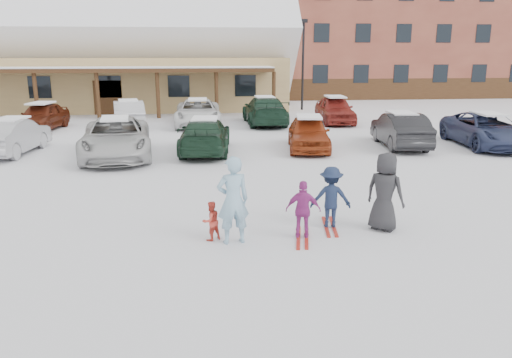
{
  "coord_description": "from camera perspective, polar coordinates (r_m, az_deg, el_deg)",
  "views": [
    {
      "loc": [
        -0.98,
        -10.62,
        3.98
      ],
      "look_at": [
        0.3,
        1.0,
        1.0
      ],
      "focal_mm": 35.0,
      "sensor_mm": 36.0,
      "label": 1
    }
  ],
  "objects": [
    {
      "name": "parked_car_10",
      "position": [
        27.93,
        -6.66,
        7.54
      ],
      "size": [
        2.48,
        5.32,
        1.47
      ],
      "primitive_type": "imported",
      "rotation": [
        0.0,
        0.0,
        -0.01
      ],
      "color": "white",
      "rests_on": "ground"
    },
    {
      "name": "ground",
      "position": [
        11.39,
        -0.96,
        -6.16
      ],
      "size": [
        160.0,
        160.0,
        0.0
      ],
      "primitive_type": "plane",
      "color": "silver",
      "rests_on": "ground"
    },
    {
      "name": "conifer_3",
      "position": [
        55.08,
        1.05,
        15.49
      ],
      "size": [
        3.96,
        3.96,
        9.18
      ],
      "color": "black",
      "rests_on": "ground"
    },
    {
      "name": "parked_car_8",
      "position": [
        28.53,
        -23.26,
        6.58
      ],
      "size": [
        2.18,
        4.36,
        1.42
      ],
      "primitive_type": "imported",
      "rotation": [
        0.0,
        0.0,
        -0.12
      ],
      "color": "#591F0F",
      "rests_on": "ground"
    },
    {
      "name": "parked_car_6",
      "position": [
        23.78,
        24.87,
        5.1
      ],
      "size": [
        2.78,
        5.34,
        1.44
      ],
      "primitive_type": "imported",
      "rotation": [
        0.0,
        0.0,
        -0.08
      ],
      "color": "navy",
      "rests_on": "ground"
    },
    {
      "name": "day_lodge",
      "position": [
        39.41,
        -18.55,
        13.54
      ],
      "size": [
        29.12,
        12.5,
        10.38
      ],
      "color": "tan",
      "rests_on": "ground"
    },
    {
      "name": "skis_child_navy",
      "position": [
        11.87,
        8.42,
        -5.39
      ],
      "size": [
        0.4,
        1.41,
        0.03
      ],
      "primitive_type": "cube",
      "rotation": [
        0.0,
        0.0,
        2.99
      ],
      "color": "#A72317",
      "rests_on": "ground"
    },
    {
      "name": "parked_car_12",
      "position": [
        29.28,
        9.0,
        7.82
      ],
      "size": [
        1.99,
        4.54,
        1.52
      ],
      "primitive_type": "imported",
      "rotation": [
        0.0,
        0.0,
        -0.04
      ],
      "color": "maroon",
      "rests_on": "ground"
    },
    {
      "name": "parked_car_1",
      "position": [
        22.26,
        -26.1,
        4.4
      ],
      "size": [
        1.91,
        4.44,
        1.42
      ],
      "primitive_type": "imported",
      "rotation": [
        0.0,
        0.0,
        3.05
      ],
      "color": "#A3A3A7",
      "rests_on": "ground"
    },
    {
      "name": "parked_car_3",
      "position": [
        20.38,
        -5.84,
        4.96
      ],
      "size": [
        2.3,
        4.93,
        1.39
      ],
      "primitive_type": "imported",
      "rotation": [
        0.0,
        0.0,
        3.07
      ],
      "color": "#183322",
      "rests_on": "ground"
    },
    {
      "name": "parked_car_5",
      "position": [
        22.42,
        16.17,
        5.42
      ],
      "size": [
        1.98,
        4.59,
        1.47
      ],
      "primitive_type": "imported",
      "rotation": [
        0.0,
        0.0,
        3.05
      ],
      "color": "black",
      "rests_on": "ground"
    },
    {
      "name": "toddler_red",
      "position": [
        10.87,
        -5.17,
        -4.79
      ],
      "size": [
        0.54,
        0.51,
        0.87
      ],
      "primitive_type": "imported",
      "rotation": [
        0.0,
        0.0,
        3.7
      ],
      "color": "#D44031",
      "rests_on": "ground"
    },
    {
      "name": "adult_skier",
      "position": [
        10.53,
        -2.65,
        -2.44
      ],
      "size": [
        0.77,
        0.57,
        1.9
      ],
      "primitive_type": "imported",
      "rotation": [
        0.0,
        0.0,
        3.32
      ],
      "color": "#88B2C9",
      "rests_on": "ground"
    },
    {
      "name": "lamp_post",
      "position": [
        35.7,
        5.39,
        13.45
      ],
      "size": [
        0.5,
        0.25,
        6.17
      ],
      "color": "black",
      "rests_on": "ground"
    },
    {
      "name": "child_navy",
      "position": [
        11.65,
        8.55,
        -2.09
      ],
      "size": [
        1.01,
        0.67,
        1.45
      ],
      "primitive_type": "imported",
      "rotation": [
        0.0,
        0.0,
        2.99
      ],
      "color": "#17233E",
      "rests_on": "ground"
    },
    {
      "name": "alpine_hotel",
      "position": [
        51.17,
        11.77,
        19.24
      ],
      "size": [
        31.48,
        14.01,
        21.48
      ],
      "color": "brown",
      "rests_on": "ground"
    },
    {
      "name": "parked_car_11",
      "position": [
        28.37,
        1.01,
        7.82
      ],
      "size": [
        2.24,
        5.37,
        1.55
      ],
      "primitive_type": "imported",
      "rotation": [
        0.0,
        0.0,
        3.15
      ],
      "color": "#193727",
      "rests_on": "ground"
    },
    {
      "name": "parked_car_4",
      "position": [
        21.01,
        6.02,
        5.24
      ],
      "size": [
        2.23,
        4.3,
        1.4
      ],
      "primitive_type": "imported",
      "rotation": [
        0.0,
        0.0,
        -0.15
      ],
      "color": "#973716",
      "rests_on": "ground"
    },
    {
      "name": "child_magenta",
      "position": [
        10.91,
        5.42,
        -3.54
      ],
      "size": [
        0.81,
        0.47,
        1.3
      ],
      "primitive_type": "imported",
      "rotation": [
        0.0,
        0.0,
        2.93
      ],
      "color": "#A23085",
      "rests_on": "ground"
    },
    {
      "name": "skis_child_magenta",
      "position": [
        11.12,
        5.34,
        -6.65
      ],
      "size": [
        0.48,
        1.41,
        0.03
      ],
      "primitive_type": "cube",
      "rotation": [
        0.0,
        0.0,
        2.93
      ],
      "color": "#A72317",
      "rests_on": "ground"
    },
    {
      "name": "bystander_dark",
      "position": [
        11.69,
        14.53,
        -1.41
      ],
      "size": [
        1.04,
        1.03,
        1.82
      ],
      "primitive_type": "imported",
      "rotation": [
        0.0,
        0.0,
        2.38
      ],
      "color": "#272629",
      "rests_on": "ground"
    },
    {
      "name": "conifer_4",
      "position": [
        66.6,
        26.39,
        15.09
      ],
      "size": [
        5.06,
        5.06,
        11.73
      ],
      "color": "black",
      "rests_on": "ground"
    },
    {
      "name": "parked_car_2",
      "position": [
        20.03,
        -15.69,
        4.55
      ],
      "size": [
        3.19,
        5.8,
        1.54
      ],
      "primitive_type": "imported",
      "rotation": [
        0.0,
        0.0,
        0.12
      ],
      "color": "#B9B9B9",
      "rests_on": "ground"
    },
    {
      "name": "parked_car_9",
      "position": [
        28.17,
        -14.33,
        7.23
      ],
      "size": [
        2.27,
        4.6,
        1.45
      ],
      "primitive_type": "imported",
      "rotation": [
        0.0,
        0.0,
        3.32
      ],
      "color": "silver",
      "rests_on": "ground"
    }
  ]
}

